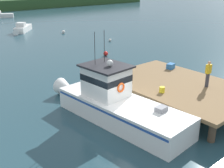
{
  "coord_description": "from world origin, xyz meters",
  "views": [
    {
      "loc": [
        -9.11,
        -10.08,
        7.47
      ],
      "look_at": [
        1.2,
        2.21,
        1.4
      ],
      "focal_mm": 45.23,
      "sensor_mm": 36.0,
      "label": 1
    }
  ],
  "objects_px": {
    "moored_boat_outer_mooring": "(22,29)",
    "mooring_buoy_spare_mooring": "(110,40)",
    "crate_single_by_cleat": "(126,70)",
    "crate_stack_near_edge": "(171,66)",
    "mooring_buoy_outer": "(63,32)",
    "main_fishing_boat": "(114,102)",
    "mooring_buoy_channel_marker": "(106,54)",
    "moored_boat_near_channel": "(0,15)",
    "bait_bucket": "(162,90)",
    "deckhand_by_the_boat": "(208,73)"
  },
  "relations": [
    {
      "from": "moored_boat_outer_mooring",
      "to": "mooring_buoy_spare_mooring",
      "type": "bearing_deg",
      "value": -67.22
    },
    {
      "from": "mooring_buoy_spare_mooring",
      "to": "crate_single_by_cleat",
      "type": "bearing_deg",
      "value": -125.45
    },
    {
      "from": "crate_stack_near_edge",
      "to": "moored_boat_outer_mooring",
      "type": "height_order",
      "value": "crate_stack_near_edge"
    },
    {
      "from": "mooring_buoy_outer",
      "to": "mooring_buoy_spare_mooring",
      "type": "distance_m",
      "value": 8.62
    },
    {
      "from": "main_fishing_boat",
      "to": "mooring_buoy_channel_marker",
      "type": "relative_size",
      "value": 20.79
    },
    {
      "from": "mooring_buoy_channel_marker",
      "to": "crate_stack_near_edge",
      "type": "bearing_deg",
      "value": -98.54
    },
    {
      "from": "moored_boat_outer_mooring",
      "to": "mooring_buoy_outer",
      "type": "xyz_separation_m",
      "value": [
        3.99,
        -4.91,
        -0.25
      ]
    },
    {
      "from": "crate_stack_near_edge",
      "to": "moored_boat_near_channel",
      "type": "xyz_separation_m",
      "value": [
        3.69,
        45.68,
        -0.93
      ]
    },
    {
      "from": "mooring_buoy_outer",
      "to": "mooring_buoy_spare_mooring",
      "type": "height_order",
      "value": "mooring_buoy_outer"
    },
    {
      "from": "main_fishing_boat",
      "to": "bait_bucket",
      "type": "height_order",
      "value": "main_fishing_boat"
    },
    {
      "from": "mooring_buoy_spare_mooring",
      "to": "main_fishing_boat",
      "type": "bearing_deg",
      "value": -128.94
    },
    {
      "from": "main_fishing_boat",
      "to": "crate_stack_near_edge",
      "type": "distance_m",
      "value": 6.93
    },
    {
      "from": "crate_stack_near_edge",
      "to": "mooring_buoy_channel_marker",
      "type": "distance_m",
      "value": 9.55
    },
    {
      "from": "crate_single_by_cleat",
      "to": "mooring_buoy_outer",
      "type": "distance_m",
      "value": 22.88
    },
    {
      "from": "moored_boat_outer_mooring",
      "to": "mooring_buoy_spare_mooring",
      "type": "distance_m",
      "value": 14.51
    },
    {
      "from": "main_fishing_boat",
      "to": "deckhand_by_the_boat",
      "type": "relative_size",
      "value": 6.08
    },
    {
      "from": "crate_single_by_cleat",
      "to": "moored_boat_outer_mooring",
      "type": "relative_size",
      "value": 0.12
    },
    {
      "from": "crate_stack_near_edge",
      "to": "deckhand_by_the_boat",
      "type": "bearing_deg",
      "value": -107.84
    },
    {
      "from": "main_fishing_boat",
      "to": "crate_stack_near_edge",
      "type": "relative_size",
      "value": 16.53
    },
    {
      "from": "mooring_buoy_spare_mooring",
      "to": "moored_boat_near_channel",
      "type": "bearing_deg",
      "value": 94.5
    },
    {
      "from": "crate_stack_near_edge",
      "to": "mooring_buoy_outer",
      "type": "distance_m",
      "value": 23.36
    },
    {
      "from": "mooring_buoy_spare_mooring",
      "to": "crate_stack_near_edge",
      "type": "bearing_deg",
      "value": -113.09
    },
    {
      "from": "bait_bucket",
      "to": "mooring_buoy_channel_marker",
      "type": "bearing_deg",
      "value": 65.67
    },
    {
      "from": "crate_single_by_cleat",
      "to": "mooring_buoy_channel_marker",
      "type": "xyz_separation_m",
      "value": [
        4.55,
        8.01,
        -1.18
      ]
    },
    {
      "from": "bait_bucket",
      "to": "moored_boat_near_channel",
      "type": "height_order",
      "value": "bait_bucket"
    },
    {
      "from": "deckhand_by_the_boat",
      "to": "moored_boat_near_channel",
      "type": "height_order",
      "value": "deckhand_by_the_boat"
    },
    {
      "from": "moored_boat_outer_mooring",
      "to": "deckhand_by_the_boat",
      "type": "bearing_deg",
      "value": -93.17
    },
    {
      "from": "mooring_buoy_spare_mooring",
      "to": "mooring_buoy_channel_marker",
      "type": "xyz_separation_m",
      "value": [
        -4.74,
        -5.05,
        0.07
      ]
    },
    {
      "from": "deckhand_by_the_boat",
      "to": "mooring_buoy_channel_marker",
      "type": "height_order",
      "value": "deckhand_by_the_boat"
    },
    {
      "from": "bait_bucket",
      "to": "moored_boat_outer_mooring",
      "type": "relative_size",
      "value": 0.07
    },
    {
      "from": "mooring_buoy_channel_marker",
      "to": "moored_boat_near_channel",
      "type": "bearing_deg",
      "value": 86.4
    },
    {
      "from": "crate_single_by_cleat",
      "to": "mooring_buoy_outer",
      "type": "xyz_separation_m",
      "value": [
        7.67,
        21.52,
        -1.19
      ]
    },
    {
      "from": "mooring_buoy_spare_mooring",
      "to": "mooring_buoy_channel_marker",
      "type": "bearing_deg",
      "value": -133.2
    },
    {
      "from": "deckhand_by_the_boat",
      "to": "mooring_buoy_channel_marker",
      "type": "distance_m",
      "value": 13.52
    },
    {
      "from": "crate_single_by_cleat",
      "to": "mooring_buoy_outer",
      "type": "bearing_deg",
      "value": 70.39
    },
    {
      "from": "moored_boat_outer_mooring",
      "to": "mooring_buoy_channel_marker",
      "type": "relative_size",
      "value": 10.31
    },
    {
      "from": "mooring_buoy_outer",
      "to": "mooring_buoy_spare_mooring",
      "type": "bearing_deg",
      "value": -79.11
    },
    {
      "from": "crate_stack_near_edge",
      "to": "moored_boat_near_channel",
      "type": "relative_size",
      "value": 0.11
    },
    {
      "from": "crate_stack_near_edge",
      "to": "deckhand_by_the_boat",
      "type": "xyz_separation_m",
      "value": [
        -1.21,
        -3.77,
        0.67
      ]
    },
    {
      "from": "main_fishing_boat",
      "to": "moored_boat_near_channel",
      "type": "relative_size",
      "value": 1.9
    },
    {
      "from": "crate_stack_near_edge",
      "to": "crate_single_by_cleat",
      "type": "xyz_separation_m",
      "value": [
        -3.14,
        1.37,
        0.03
      ]
    },
    {
      "from": "crate_single_by_cleat",
      "to": "deckhand_by_the_boat",
      "type": "distance_m",
      "value": 5.52
    },
    {
      "from": "deckhand_by_the_boat",
      "to": "mooring_buoy_channel_marker",
      "type": "bearing_deg",
      "value": 78.73
    },
    {
      "from": "mooring_buoy_channel_marker",
      "to": "moored_boat_outer_mooring",
      "type": "bearing_deg",
      "value": 92.7
    },
    {
      "from": "moored_boat_outer_mooring",
      "to": "mooring_buoy_channel_marker",
      "type": "xyz_separation_m",
      "value": [
        0.87,
        -18.42,
        -0.24
      ]
    },
    {
      "from": "main_fishing_boat",
      "to": "moored_boat_outer_mooring",
      "type": "relative_size",
      "value": 2.02
    },
    {
      "from": "bait_bucket",
      "to": "deckhand_by_the_boat",
      "type": "bearing_deg",
      "value": -22.37
    },
    {
      "from": "mooring_buoy_spare_mooring",
      "to": "mooring_buoy_channel_marker",
      "type": "distance_m",
      "value": 6.93
    },
    {
      "from": "deckhand_by_the_boat",
      "to": "crate_single_by_cleat",
      "type": "bearing_deg",
      "value": 110.62
    },
    {
      "from": "mooring_buoy_outer",
      "to": "mooring_buoy_channel_marker",
      "type": "distance_m",
      "value": 13.87
    }
  ]
}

